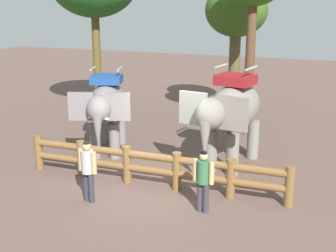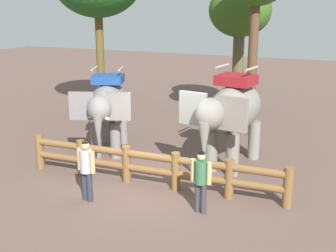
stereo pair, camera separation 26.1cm
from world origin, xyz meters
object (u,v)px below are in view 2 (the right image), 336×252
(log_fence, at_px, (151,165))
(tourist_woman_in_black, at_px, (201,177))
(elephant_near_left, at_px, (108,106))
(elephant_center, at_px, (232,112))
(tourist_man_in_blue, at_px, (86,166))
(tree_far_left, at_px, (240,13))

(log_fence, bearing_deg, tourist_woman_in_black, -28.27)
(elephant_near_left, bearing_deg, tourist_woman_in_black, -34.64)
(elephant_near_left, xyz_separation_m, elephant_center, (4.11, 0.30, 0.13))
(tourist_man_in_blue, bearing_deg, elephant_center, 55.25)
(tourist_woman_in_black, distance_m, tourist_man_in_blue, 2.90)
(elephant_center, xyz_separation_m, tree_far_left, (-1.60, 6.62, 2.68))
(tourist_man_in_blue, relative_size, tree_far_left, 0.28)
(tourist_woman_in_black, distance_m, tree_far_left, 10.66)
(tourist_man_in_blue, bearing_deg, tree_far_left, 84.31)
(log_fence, xyz_separation_m, tree_far_left, (-0.02, 8.94, 3.80))
(log_fence, xyz_separation_m, elephant_near_left, (-2.52, 2.02, 0.99))
(elephant_center, xyz_separation_m, tourist_woman_in_black, (0.20, -3.28, -0.82))
(tourist_man_in_blue, bearing_deg, log_fence, 54.72)
(tourist_woman_in_black, relative_size, tree_far_left, 0.27)
(elephant_center, bearing_deg, tree_far_left, 103.62)
(elephant_near_left, xyz_separation_m, tourist_woman_in_black, (4.31, -2.98, -0.69))
(elephant_near_left, bearing_deg, tourist_man_in_blue, -67.38)
(elephant_near_left, height_order, tree_far_left, tree_far_left)
(tourist_woman_in_black, height_order, tourist_man_in_blue, tourist_man_in_blue)
(log_fence, distance_m, tourist_woman_in_black, 2.05)
(elephant_near_left, xyz_separation_m, tourist_man_in_blue, (1.46, -3.51, -0.66))
(log_fence, xyz_separation_m, tourist_man_in_blue, (-1.06, -1.50, 0.33))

